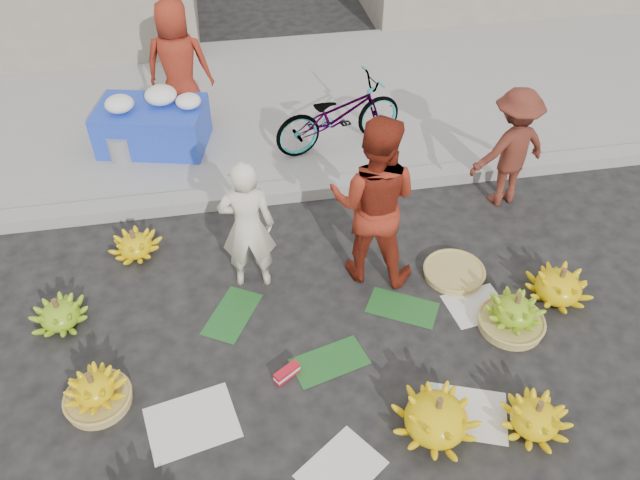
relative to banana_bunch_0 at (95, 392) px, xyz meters
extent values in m
plane|color=black|center=(2.05, 0.28, -0.16)|extent=(80.00, 80.00, 0.00)
cube|color=gray|center=(2.05, 2.48, -0.08)|extent=(40.00, 0.25, 0.15)
cube|color=gray|center=(2.05, 4.58, -0.10)|extent=(40.00, 4.00, 0.12)
cylinder|color=#A28744|center=(0.00, 0.00, -0.11)|extent=(0.53, 0.53, 0.09)
cylinder|color=brown|center=(0.00, 0.00, 0.17)|extent=(0.05, 0.05, 0.12)
cylinder|color=brown|center=(2.63, -0.73, 0.21)|extent=(0.05, 0.05, 0.12)
cylinder|color=brown|center=(3.41, -0.84, 0.12)|extent=(0.05, 0.05, 0.12)
cylinder|color=#A28744|center=(3.66, 0.18, -0.11)|extent=(0.59, 0.59, 0.09)
cylinder|color=brown|center=(3.66, 0.18, 0.20)|extent=(0.05, 0.05, 0.12)
cylinder|color=brown|center=(4.23, 0.45, 0.16)|extent=(0.05, 0.05, 0.12)
cylinder|color=brown|center=(-0.40, 0.94, 0.10)|extent=(0.05, 0.05, 0.12)
cylinder|color=brown|center=(0.23, 1.79, 0.09)|extent=(0.05, 0.05, 0.12)
cylinder|color=#A28744|center=(3.37, 0.92, -0.12)|extent=(0.78, 0.78, 0.07)
cube|color=red|center=(1.56, -0.02, -0.10)|extent=(0.24, 0.20, 0.10)
imported|color=beige|center=(1.38, 1.20, 0.55)|extent=(0.54, 0.39, 1.41)
imported|color=maroon|center=(2.55, 1.13, 0.72)|extent=(1.05, 0.95, 1.76)
imported|color=#9F331C|center=(4.30, 2.00, 0.54)|extent=(0.99, 0.70, 1.39)
cube|color=#1C38BB|center=(0.41, 3.67, 0.23)|extent=(1.43, 1.08, 0.53)
ellipsoid|color=white|center=(0.09, 3.61, 0.59)|extent=(0.34, 0.34, 0.19)
ellipsoid|color=white|center=(0.57, 3.72, 0.60)|extent=(0.38, 0.38, 0.21)
ellipsoid|color=white|center=(0.89, 3.56, 0.58)|extent=(0.30, 0.30, 0.16)
cylinder|color=gray|center=(0.02, 3.42, 0.12)|extent=(0.28, 0.28, 0.32)
imported|color=maroon|center=(0.81, 4.08, 0.78)|extent=(0.87, 0.64, 1.64)
imported|color=gray|center=(2.66, 3.26, 0.39)|extent=(0.95, 1.73, 0.86)
camera|label=1|loc=(1.28, -3.21, 4.27)|focal=35.00mm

